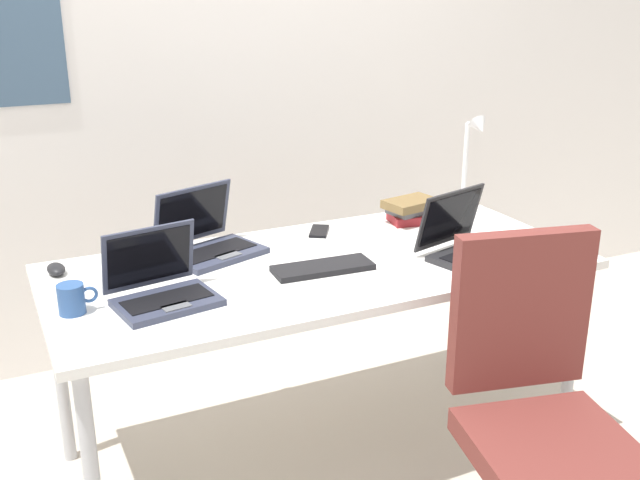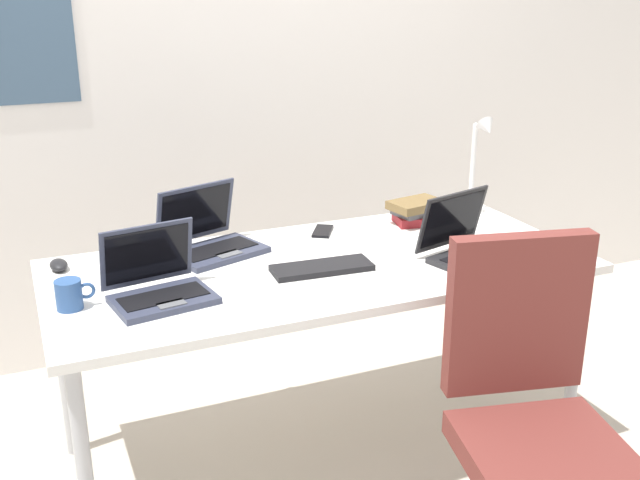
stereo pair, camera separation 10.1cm
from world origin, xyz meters
name	(u,v)px [view 1 (the left image)]	position (x,y,z in m)	size (l,w,h in m)	color
ground_plane	(320,449)	(0.00, 0.00, 0.00)	(12.00, 12.00, 0.00)	#B7AD9E
wall_back	(212,61)	(0.00, 1.10, 1.30)	(6.00, 0.13, 2.60)	silver
desk	(320,278)	(0.00, 0.00, 0.68)	(1.80, 0.80, 0.74)	white
desk_lamp	(470,164)	(0.80, 0.28, 0.94)	(0.12, 0.18, 0.40)	white
laptop_far_corner	(209,241)	(-0.31, 0.24, 0.79)	(0.38, 0.35, 0.23)	#33384C
laptop_by_keyboard	(468,244)	(0.48, -0.16, 0.79)	(0.36, 0.33, 0.22)	#232326
laptop_near_mouse	(162,288)	(-0.56, -0.09, 0.78)	(0.32, 0.28, 0.21)	#33384C
external_keyboard	(323,268)	(-0.02, -0.07, 0.75)	(0.33, 0.12, 0.02)	black
computer_mouse	(56,269)	(-0.82, 0.27, 0.76)	(0.06, 0.10, 0.03)	black
cell_phone	(319,231)	(0.13, 0.28, 0.74)	(0.06, 0.14, 0.01)	black
book_stack	(410,210)	(0.51, 0.25, 0.79)	(0.22, 0.17, 0.09)	maroon
coffee_mug	(72,299)	(-0.81, -0.06, 0.78)	(0.11, 0.08, 0.09)	#2D518C
office_chair	(538,440)	(0.34, -0.74, 0.40)	(0.53, 0.58, 0.97)	black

